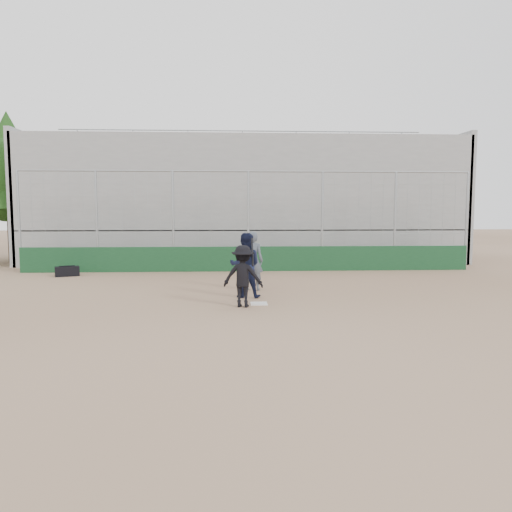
{
  "coord_description": "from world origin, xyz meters",
  "views": [
    {
      "loc": [
        -0.8,
        -13.06,
        2.55
      ],
      "look_at": [
        0.0,
        1.4,
        1.15
      ],
      "focal_mm": 35.0,
      "sensor_mm": 36.0,
      "label": 1
    }
  ],
  "objects": [
    {
      "name": "ground",
      "position": [
        0.0,
        0.0,
        0.0
      ],
      "size": [
        90.0,
        90.0,
        0.0
      ],
      "primitive_type": "plane",
      "color": "brown",
      "rests_on": "ground"
    },
    {
      "name": "backstop",
      "position": [
        0.0,
        7.0,
        0.96
      ],
      "size": [
        18.1,
        0.25,
        4.04
      ],
      "color": "#12381D",
      "rests_on": "ground"
    },
    {
      "name": "bleachers",
      "position": [
        0.0,
        11.95,
        2.92
      ],
      "size": [
        20.25,
        6.7,
        6.98
      ],
      "color": "gray",
      "rests_on": "ground"
    },
    {
      "name": "umpire",
      "position": [
        -0.06,
        2.26,
        0.83
      ],
      "size": [
        0.74,
        0.56,
        1.65
      ],
      "primitive_type": "imported",
      "rotation": [
        0.0,
        0.0,
        2.95
      ],
      "color": "#464E59",
      "rests_on": "ground"
    },
    {
      "name": "batter_at_plate",
      "position": [
        -0.43,
        -0.34,
        0.8
      ],
      "size": [
        1.13,
        0.84,
        1.77
      ],
      "color": "black",
      "rests_on": "ground"
    },
    {
      "name": "equipment_bag",
      "position": [
        -6.84,
        5.82,
        0.18
      ],
      "size": [
        0.93,
        0.66,
        0.4
      ],
      "color": "black",
      "rests_on": "ground"
    },
    {
      "name": "tree_left",
      "position": [
        -11.0,
        11.0,
        4.39
      ],
      "size": [
        4.48,
        4.48,
        7.0
      ],
      "color": "#321E12",
      "rests_on": "ground"
    },
    {
      "name": "catcher_crouched",
      "position": [
        -0.33,
        0.98,
        0.62
      ],
      "size": [
        1.0,
        0.83,
        1.24
      ],
      "color": "black",
      "rests_on": "ground"
    },
    {
      "name": "home_plate",
      "position": [
        0.0,
        0.0,
        0.01
      ],
      "size": [
        0.44,
        0.44,
        0.02
      ],
      "primitive_type": "cube",
      "color": "white",
      "rests_on": "ground"
    }
  ]
}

